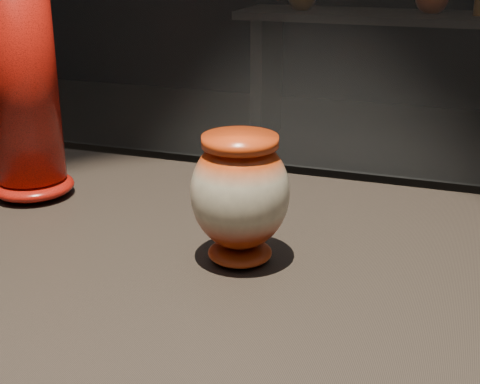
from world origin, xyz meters
name	(u,v)px	position (x,y,z in m)	size (l,w,h in m)	color
main_vase	(240,194)	(-0.01, 0.01, 1.00)	(0.18, 0.18, 0.18)	maroon
tall_vase	(21,74)	(-0.45, 0.13, 1.12)	(0.18, 0.18, 0.45)	red
back_shelf	(392,54)	(-0.23, 3.65, 0.64)	(2.00, 0.60, 0.90)	black
back_vase_right	(479,6)	(0.26, 3.62, 0.96)	(0.06, 0.06, 0.11)	brown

